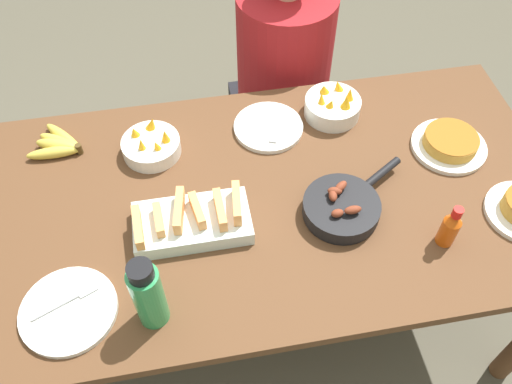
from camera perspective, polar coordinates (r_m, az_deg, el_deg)
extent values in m
plane|color=#565142|center=(2.27, 0.00, -12.42)|extent=(14.00, 14.00, 0.00)
cube|color=brown|center=(1.63, 0.00, -1.03)|extent=(1.85, 0.93, 0.03)
cylinder|color=brown|center=(2.28, -23.98, -1.79)|extent=(0.07, 0.07, 0.73)
cylinder|color=brown|center=(2.40, 19.00, 4.10)|extent=(0.07, 0.07, 0.73)
ellipsoid|color=gold|center=(1.86, -19.58, 5.45)|extent=(0.14, 0.16, 0.04)
ellipsoid|color=gold|center=(1.84, -19.88, 4.94)|extent=(0.15, 0.12, 0.04)
ellipsoid|color=gold|center=(1.83, -20.06, 4.62)|extent=(0.16, 0.09, 0.04)
ellipsoid|color=gold|center=(1.82, -20.48, 3.92)|extent=(0.17, 0.04, 0.04)
cylinder|color=#4C3819|center=(1.81, -18.12, 4.32)|extent=(0.02, 0.02, 0.04)
cube|color=silver|center=(1.54, -6.73, -3.27)|extent=(0.33, 0.17, 0.05)
cube|color=#F29E56|center=(1.51, -12.30, -3.68)|extent=(0.03, 0.13, 0.04)
cube|color=#F29E56|center=(1.51, -10.19, -2.93)|extent=(0.03, 0.10, 0.04)
cube|color=#F29E56|center=(1.51, -8.08, -1.96)|extent=(0.04, 0.14, 0.05)
cube|color=#F29E56|center=(1.51, -6.19, -2.00)|extent=(0.04, 0.11, 0.04)
cube|color=#F29E56|center=(1.50, -3.80, -1.92)|extent=(0.03, 0.12, 0.05)
cube|color=#F29E56|center=(1.51, -2.04, -1.22)|extent=(0.03, 0.13, 0.05)
cylinder|color=black|center=(1.59, 8.85, -2.19)|extent=(0.22, 0.22, 0.01)
cylinder|color=black|center=(1.57, 8.96, -1.64)|extent=(0.22, 0.22, 0.04)
cylinder|color=black|center=(1.67, 13.16, 1.95)|extent=(0.14, 0.10, 0.02)
ellipsoid|color=brown|center=(1.55, 8.10, -0.40)|extent=(0.03, 0.04, 0.03)
ellipsoid|color=brown|center=(1.52, 8.57, -2.22)|extent=(0.04, 0.03, 0.03)
ellipsoid|color=brown|center=(1.53, 10.16, -1.86)|extent=(0.05, 0.03, 0.03)
ellipsoid|color=brown|center=(1.56, 8.30, 0.10)|extent=(0.05, 0.03, 0.02)
ellipsoid|color=brown|center=(1.57, 8.91, 0.56)|extent=(0.06, 0.05, 0.03)
cylinder|color=silver|center=(1.84, 19.61, 4.55)|extent=(0.24, 0.24, 0.02)
cylinder|color=gold|center=(1.83, 19.82, 5.09)|extent=(0.17, 0.17, 0.04)
cylinder|color=#9B601E|center=(1.81, 19.98, 5.50)|extent=(0.17, 0.17, 0.00)
cylinder|color=silver|center=(1.49, -19.12, -11.72)|extent=(0.25, 0.25, 0.02)
cylinder|color=#B2B2B7|center=(1.49, -20.36, -11.35)|extent=(0.12, 0.06, 0.01)
cube|color=#B2B2B7|center=(1.49, -17.29, -9.88)|extent=(0.05, 0.04, 0.00)
cylinder|color=silver|center=(1.80, 1.31, 6.84)|extent=(0.23, 0.23, 0.02)
cylinder|color=#B2B2B7|center=(1.80, 2.19, 7.48)|extent=(0.04, 0.11, 0.01)
cube|color=#B2B2B7|center=(1.75, 1.87, 5.77)|extent=(0.03, 0.05, 0.00)
cylinder|color=silver|center=(1.85, 8.03, 8.84)|extent=(0.19, 0.19, 0.06)
cone|color=#F4A819|center=(1.83, 9.84, 10.08)|extent=(0.03, 0.04, 0.05)
cone|color=#F4A819|center=(1.86, 8.64, 10.97)|extent=(0.05, 0.05, 0.05)
cone|color=#F4A819|center=(1.84, 7.18, 10.65)|extent=(0.06, 0.05, 0.04)
cone|color=#F4A819|center=(1.81, 6.91, 9.71)|extent=(0.03, 0.04, 0.05)
cone|color=#F4A819|center=(1.80, 7.88, 9.13)|extent=(0.05, 0.04, 0.04)
cone|color=#F4A819|center=(1.80, 9.49, 9.29)|extent=(0.06, 0.06, 0.05)
cylinder|color=silver|center=(1.74, -10.95, 4.72)|extent=(0.18, 0.18, 0.05)
cone|color=#F4A819|center=(1.70, -9.53, 5.80)|extent=(0.04, 0.04, 0.05)
cone|color=#F4A819|center=(1.75, -10.93, 7.04)|extent=(0.05, 0.04, 0.06)
cone|color=#F4A819|center=(1.74, -12.67, 6.13)|extent=(0.05, 0.05, 0.04)
cone|color=#F4A819|center=(1.70, -11.98, 4.91)|extent=(0.04, 0.04, 0.05)
cone|color=#F4A819|center=(1.69, -10.43, 4.79)|extent=(0.04, 0.04, 0.04)
cylinder|color=#2D9351|center=(1.35, -11.23, -10.77)|extent=(0.08, 0.08, 0.20)
cylinder|color=black|center=(1.25, -12.09, -8.22)|extent=(0.06, 0.06, 0.04)
cylinder|color=#C64C0F|center=(1.58, 19.57, -3.93)|extent=(0.05, 0.05, 0.09)
cone|color=#C64C0F|center=(1.53, 20.16, -2.68)|extent=(0.05, 0.05, 0.03)
cylinder|color=red|center=(1.51, 20.45, -2.06)|extent=(0.03, 0.03, 0.03)
cube|color=black|center=(2.49, 2.54, 5.10)|extent=(0.40, 0.40, 0.45)
cylinder|color=maroon|center=(2.16, 3.01, 14.02)|extent=(0.37, 0.37, 0.53)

